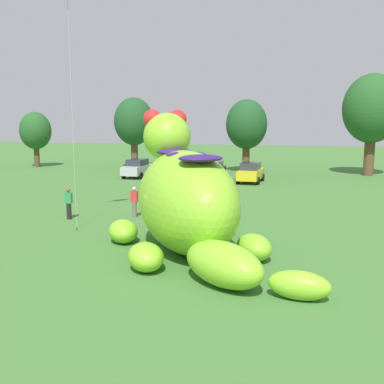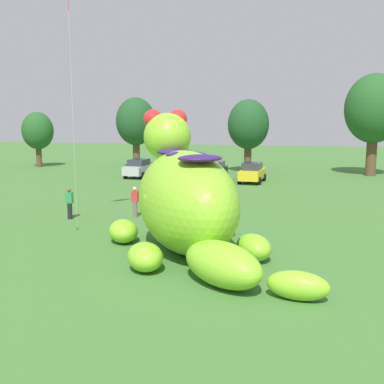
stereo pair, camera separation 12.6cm
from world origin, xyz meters
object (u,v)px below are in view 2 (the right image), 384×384
object	(u,v)px
car_black	(215,171)
spectator_near_inflatable	(135,202)
spectator_mid_field	(70,204)
giant_inflatable_creature	(187,200)
car_green	(171,170)
car_yellow	(252,173)
car_silver	(139,168)

from	to	relation	value
car_black	spectator_near_inflatable	size ratio (longest dim) A/B	2.43
car_black	spectator_mid_field	world-z (taller)	car_black
giant_inflatable_creature	car_black	distance (m)	22.50
car_green	car_yellow	size ratio (longest dim) A/B	0.99
car_silver	car_black	xyz separation A→B (m)	(7.34, -0.30, 0.00)
car_green	car_yellow	xyz separation A→B (m)	(7.30, -0.07, 0.00)
car_yellow	spectator_near_inflatable	size ratio (longest dim) A/B	2.46
car_black	car_yellow	xyz separation A→B (m)	(3.38, -0.75, 0.00)
car_green	car_silver	bearing A→B (deg)	164.01
car_silver	spectator_mid_field	bearing A→B (deg)	-81.32
car_yellow	spectator_near_inflatable	bearing A→B (deg)	-106.34
car_black	car_yellow	size ratio (longest dim) A/B	0.99
car_silver	giant_inflatable_creature	bearing A→B (deg)	-64.98
car_black	spectator_mid_field	xyz separation A→B (m)	(-4.56, -17.89, -0.01)
car_yellow	spectator_near_inflatable	xyz separation A→B (m)	(-4.65, -15.85, -0.01)
car_green	spectator_near_inflatable	size ratio (longest dim) A/B	2.44
car_black	car_green	bearing A→B (deg)	-170.12
car_silver	car_yellow	world-z (taller)	same
spectator_near_inflatable	spectator_mid_field	size ratio (longest dim) A/B	1.00
car_green	spectator_near_inflatable	xyz separation A→B (m)	(2.65, -15.91, -0.01)
spectator_near_inflatable	car_silver	bearing A→B (deg)	109.77
car_silver	car_green	size ratio (longest dim) A/B	1.01
car_black	spectator_near_inflatable	xyz separation A→B (m)	(-1.26, -16.59, -0.01)
car_black	spectator_near_inflatable	world-z (taller)	car_black
spectator_near_inflatable	spectator_mid_field	distance (m)	3.54
spectator_near_inflatable	spectator_mid_field	world-z (taller)	same
car_green	giant_inflatable_creature	bearing A→B (deg)	-71.78
car_black	spectator_mid_field	distance (m)	18.47
car_green	car_yellow	bearing A→B (deg)	-0.51
car_green	car_yellow	distance (m)	7.30
car_silver	spectator_mid_field	distance (m)	18.40
giant_inflatable_creature	spectator_near_inflatable	bearing A→B (deg)	128.22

